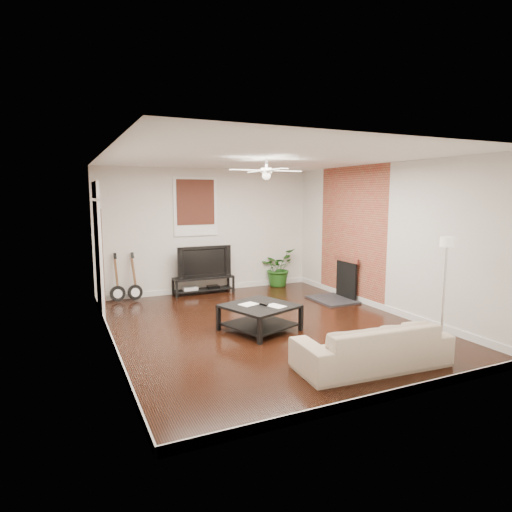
{
  "coord_description": "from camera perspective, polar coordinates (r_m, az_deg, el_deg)",
  "views": [
    {
      "loc": [
        -3.13,
        -6.39,
        2.21
      ],
      "look_at": [
        0.0,
        0.4,
        1.15
      ],
      "focal_mm": 30.33,
      "sensor_mm": 36.0,
      "label": 1
    }
  ],
  "objects": [
    {
      "name": "tv",
      "position": [
        9.76,
        -7.02,
        -0.68
      ],
      "size": [
        1.23,
        0.16,
        0.71
      ],
      "primitive_type": "imported",
      "color": "black",
      "rests_on": "tv_stand"
    },
    {
      "name": "floor_lamp",
      "position": [
        6.72,
        23.55,
        -4.55
      ],
      "size": [
        0.29,
        0.29,
        1.64
      ],
      "primitive_type": null,
      "rotation": [
        0.0,
        0.0,
        -0.07
      ],
      "color": "silver",
      "rests_on": "floor"
    },
    {
      "name": "door_left",
      "position": [
        8.38,
        -19.98,
        0.99
      ],
      "size": [
        0.08,
        1.0,
        2.5
      ],
      "primitive_type": "cube",
      "color": "white",
      "rests_on": "wall_left"
    },
    {
      "name": "ceiling_fan",
      "position": [
        7.13,
        1.37,
        11.2
      ],
      "size": [
        1.24,
        1.24,
        0.32
      ],
      "primitive_type": null,
      "color": "white",
      "rests_on": "ceiling"
    },
    {
      "name": "fireplace",
      "position": [
        9.28,
        10.86,
        -2.95
      ],
      "size": [
        0.8,
        1.1,
        0.92
      ],
      "primitive_type": "cube",
      "color": "black",
      "rests_on": "floor"
    },
    {
      "name": "room",
      "position": [
        7.17,
        1.34,
        1.57
      ],
      "size": [
        5.01,
        6.01,
        2.81
      ],
      "color": "black",
      "rests_on": "ground"
    },
    {
      "name": "guitar_right",
      "position": [
        9.38,
        -15.72,
        -2.66
      ],
      "size": [
        0.36,
        0.3,
        1.03
      ],
      "primitive_type": null,
      "rotation": [
        0.0,
        0.0,
        0.25
      ],
      "color": "black",
      "rests_on": "floor"
    },
    {
      "name": "sofa",
      "position": [
        5.88,
        15.02,
        -11.25
      ],
      "size": [
        2.06,
        0.93,
        0.59
      ],
      "primitive_type": "imported",
      "rotation": [
        0.0,
        0.0,
        3.07
      ],
      "color": "#C1A890",
      "rests_on": "floor"
    },
    {
      "name": "brick_accent",
      "position": [
        9.32,
        12.45,
        2.89
      ],
      "size": [
        0.02,
        2.2,
        2.8
      ],
      "primitive_type": "cube",
      "color": "#A64635",
      "rests_on": "floor"
    },
    {
      "name": "guitar_left",
      "position": [
        9.36,
        -17.87,
        -2.77
      ],
      "size": [
        0.35,
        0.27,
        1.03
      ],
      "primitive_type": null,
      "rotation": [
        0.0,
        0.0,
        0.15
      ],
      "color": "black",
      "rests_on": "floor"
    },
    {
      "name": "potted_plant",
      "position": [
        10.55,
        2.9,
        -1.52
      ],
      "size": [
        1.08,
        1.06,
        0.91
      ],
      "primitive_type": "imported",
      "rotation": [
        0.0,
        0.0,
        0.64
      ],
      "color": "#205418",
      "rests_on": "floor"
    },
    {
      "name": "tv_stand",
      "position": [
        9.84,
        -6.93,
        -3.84
      ],
      "size": [
        1.37,
        0.36,
        0.38
      ],
      "primitive_type": "cube",
      "color": "black",
      "rests_on": "floor"
    },
    {
      "name": "coffee_table",
      "position": [
        7.16,
        0.48,
        -8.12
      ],
      "size": [
        1.31,
        1.31,
        0.43
      ],
      "primitive_type": "cube",
      "rotation": [
        0.0,
        0.0,
        0.35
      ],
      "color": "black",
      "rests_on": "floor"
    },
    {
      "name": "window_back",
      "position": [
        9.79,
        -7.97,
        6.46
      ],
      "size": [
        1.0,
        0.06,
        1.3
      ],
      "primitive_type": "cube",
      "color": "#3A1710",
      "rests_on": "wall_back"
    }
  ]
}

